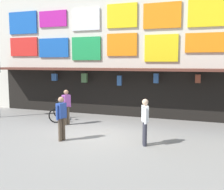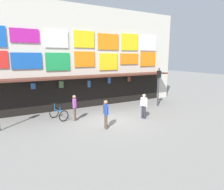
# 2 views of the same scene
# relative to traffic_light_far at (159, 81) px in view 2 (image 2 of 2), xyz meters

# --- Properties ---
(ground_plane) EXTENTS (80.00, 80.00, 0.00)m
(ground_plane) POSITION_rel_traffic_light_far_xyz_m (-5.48, -1.44, -2.14)
(ground_plane) COLOR gray
(shopfront) EXTENTS (18.00, 2.60, 8.00)m
(shopfront) POSITION_rel_traffic_light_far_xyz_m (-5.48, 3.13, 1.82)
(shopfront) COLOR beige
(shopfront) RESTS_ON ground
(traffic_light_far) EXTENTS (0.29, 0.33, 3.20)m
(traffic_light_far) POSITION_rel_traffic_light_far_xyz_m (0.00, 0.00, 0.00)
(traffic_light_far) COLOR #38383D
(traffic_light_far) RESTS_ON ground
(bicycle_parked) EXTENTS (1.07, 1.34, 1.05)m
(bicycle_parked) POSITION_rel_traffic_light_far_xyz_m (-8.22, 0.37, -1.75)
(bicycle_parked) COLOR black
(bicycle_parked) RESTS_ON ground
(pedestrian_in_black) EXTENTS (0.34, 0.50, 1.68)m
(pedestrian_in_black) POSITION_rel_traffic_light_far_xyz_m (-7.34, -0.31, -1.19)
(pedestrian_in_black) COLOR brown
(pedestrian_in_black) RESTS_ON ground
(pedestrian_in_red) EXTENTS (0.32, 0.51, 1.68)m
(pedestrian_in_red) POSITION_rel_traffic_light_far_xyz_m (-3.18, -2.15, -1.19)
(pedestrian_in_red) COLOR #2D2D38
(pedestrian_in_red) RESTS_ON ground
(pedestrian_in_white) EXTENTS (0.29, 0.52, 1.68)m
(pedestrian_in_white) POSITION_rel_traffic_light_far_xyz_m (-6.26, -2.62, -1.19)
(pedestrian_in_white) COLOR brown
(pedestrian_in_white) RESTS_ON ground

